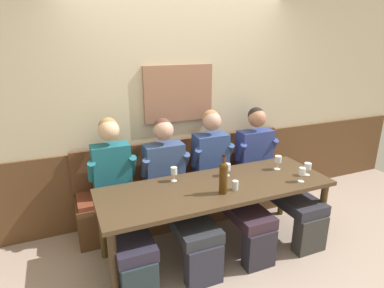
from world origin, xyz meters
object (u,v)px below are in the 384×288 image
object	(u,v)px
person_right_seat	(119,194)
wine_glass_near_bucket	(174,172)
wall_bench	(190,196)
wine_glass_mid_left	(227,168)
person_center_left_seat	(271,169)
wine_glass_left_end	(308,167)
wine_glass_center_rear	(302,172)
wine_glass_center_front	(278,160)
water_tumbler_left	(235,185)
dining_table	(216,193)
wine_bottle_clear_water	(223,177)
person_left_seat	(223,175)
person_center_right_seat	(175,186)

from	to	relation	value
person_right_seat	wine_glass_near_bucket	size ratio (longest dim) A/B	9.07
wall_bench	wine_glass_mid_left	world-z (taller)	wall_bench
person_center_left_seat	wine_glass_left_end	distance (m)	0.51
wine_glass_center_rear	wine_glass_left_end	bearing A→B (deg)	32.61
wine_glass_center_front	water_tumbler_left	distance (m)	0.72
wine_glass_center_rear	wine_glass_left_end	size ratio (longest dim) A/B	1.11
person_right_seat	wine_glass_center_front	world-z (taller)	person_right_seat
wine_glass_mid_left	person_right_seat	bearing A→B (deg)	171.07
dining_table	wine_glass_mid_left	xyz separation A→B (m)	(0.20, 0.17, 0.16)
wine_glass_center_rear	wine_bottle_clear_water	bearing A→B (deg)	174.51
wall_bench	person_right_seat	distance (m)	1.01
wine_glass_center_rear	wine_glass_mid_left	xyz separation A→B (m)	(-0.61, 0.41, -0.02)
wine_glass_center_front	water_tumbler_left	world-z (taller)	wine_glass_center_front
wall_bench	water_tumbler_left	world-z (taller)	wall_bench
person_left_seat	wine_glass_left_end	size ratio (longest dim) A/B	9.98
wall_bench	person_right_seat	xyz separation A→B (m)	(-0.88, -0.35, 0.36)
wall_bench	person_center_right_seat	xyz separation A→B (m)	(-0.31, -0.35, 0.34)
person_right_seat	wine_glass_near_bucket	distance (m)	0.57
dining_table	person_center_left_seat	bearing A→B (deg)	20.59
wall_bench	dining_table	size ratio (longest dim) A/B	1.13
dining_table	wine_glass_mid_left	size ratio (longest dim) A/B	17.54
person_left_seat	wine_glass_near_bucket	bearing A→B (deg)	-170.75
dining_table	person_right_seat	bearing A→B (deg)	159.00
wall_bench	water_tumbler_left	size ratio (longest dim) A/B	28.76
wine_glass_center_rear	water_tumbler_left	size ratio (longest dim) A/B	1.62
wine_bottle_clear_water	wine_glass_center_front	bearing A→B (deg)	18.43
person_right_seat	person_left_seat	size ratio (longest dim) A/B	1.01
wall_bench	person_center_left_seat	xyz separation A→B (m)	(0.87, -0.36, 0.34)
wall_bench	dining_table	world-z (taller)	wall_bench
person_left_seat	wine_glass_near_bucket	xyz separation A→B (m)	(-0.60, -0.10, 0.18)
dining_table	person_center_right_seat	bearing A→B (deg)	132.90
dining_table	person_center_right_seat	distance (m)	0.46
wall_bench	wine_bottle_clear_water	bearing A→B (deg)	-91.39
dining_table	person_center_right_seat	size ratio (longest dim) A/B	1.79
wine_glass_center_front	wine_glass_near_bucket	bearing A→B (deg)	172.47
person_right_seat	person_center_left_seat	xyz separation A→B (m)	(1.74, -0.01, -0.02)
dining_table	wine_glass_center_rear	world-z (taller)	wine_glass_center_rear
person_center_right_seat	wine_glass_center_rear	world-z (taller)	person_center_right_seat
wine_bottle_clear_water	wine_glass_mid_left	size ratio (longest dim) A/B	2.91
person_left_seat	water_tumbler_left	size ratio (longest dim) A/B	14.62
wine_bottle_clear_water	wine_glass_left_end	size ratio (longest dim) A/B	2.88
wine_glass_mid_left	wine_glass_left_end	bearing A→B (deg)	-21.69
wine_bottle_clear_water	wine_glass_center_front	distance (m)	0.85
wall_bench	wine_glass_left_end	distance (m)	1.38
person_right_seat	wine_glass_mid_left	size ratio (longest dim) A/B	10.23
person_right_seat	water_tumbler_left	size ratio (longest dim) A/B	14.82
person_left_seat	person_center_left_seat	size ratio (longest dim) A/B	1.02
person_center_left_seat	wine_glass_center_front	world-z (taller)	person_center_left_seat
wine_glass_mid_left	wine_glass_left_end	xyz separation A→B (m)	(0.77, -0.31, 0.01)
dining_table	water_tumbler_left	xyz separation A→B (m)	(0.12, -0.15, 0.12)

